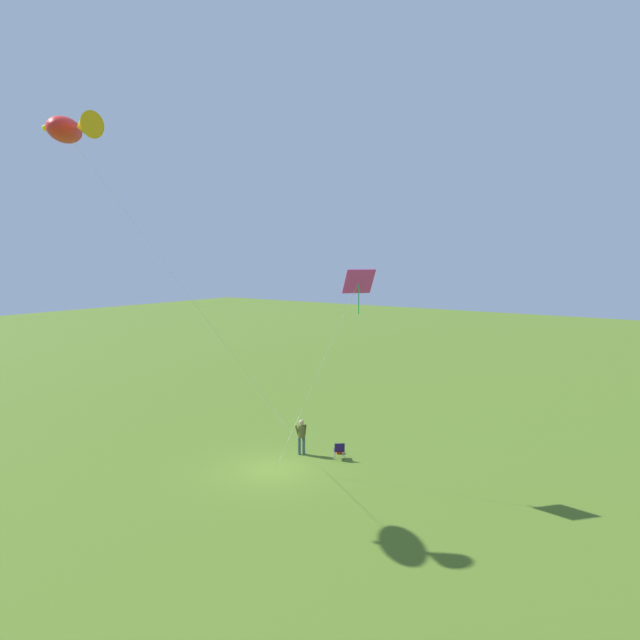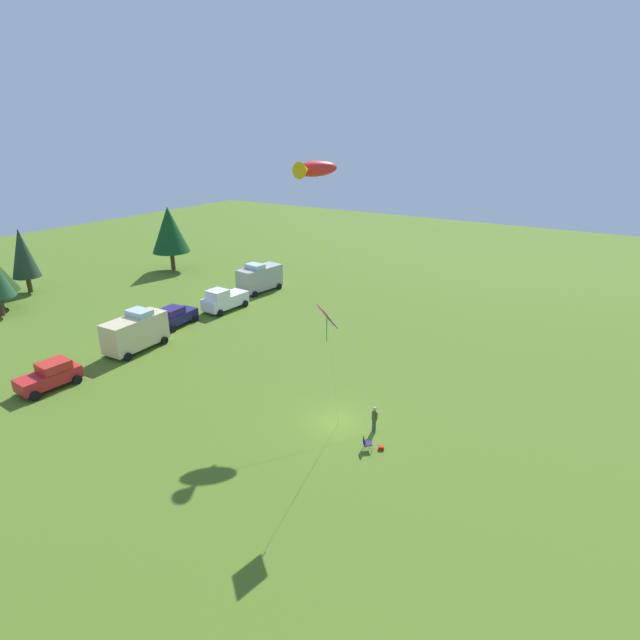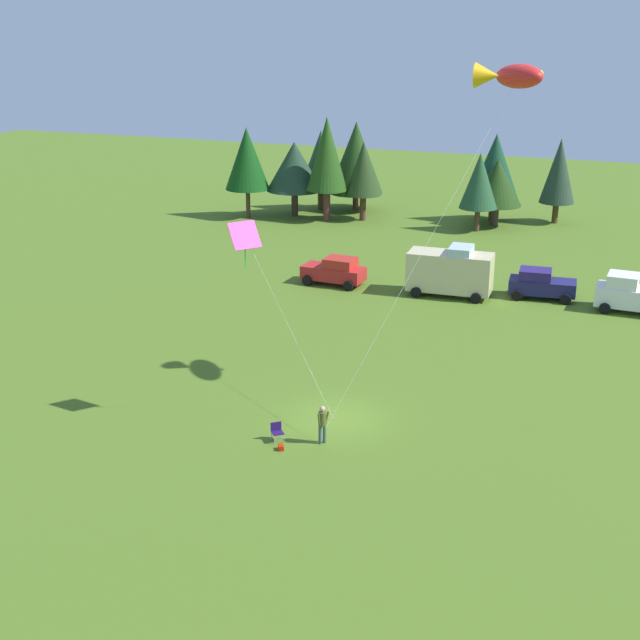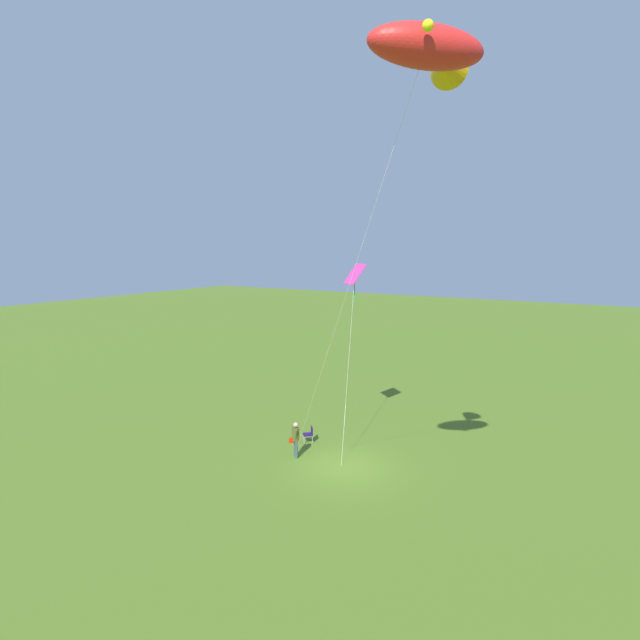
{
  "view_description": "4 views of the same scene",
  "coord_description": "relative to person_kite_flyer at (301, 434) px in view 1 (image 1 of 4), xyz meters",
  "views": [
    {
      "loc": [
        -17.72,
        21.16,
        9.83
      ],
      "look_at": [
        -2.41,
        -0.25,
        7.0
      ],
      "focal_mm": 35.0,
      "sensor_mm": 36.0,
      "label": 1
    },
    {
      "loc": [
        -23.76,
        -13.66,
        17.35
      ],
      "look_at": [
        -0.31,
        1.07,
        6.86
      ],
      "focal_mm": 28.0,
      "sensor_mm": 36.0,
      "label": 2
    },
    {
      "loc": [
        12.14,
        -34.86,
        17.71
      ],
      "look_at": [
        0.19,
        -2.48,
        5.62
      ],
      "focal_mm": 50.0,
      "sensor_mm": 36.0,
      "label": 3
    },
    {
      "loc": [
        19.11,
        10.33,
        9.98
      ],
      "look_at": [
        -0.27,
        -1.46,
        6.67
      ],
      "focal_mm": 28.0,
      "sensor_mm": 36.0,
      "label": 4
    }
  ],
  "objects": [
    {
      "name": "kite_large_fish",
      "position": [
        5.77,
        8.17,
        13.91
      ],
      "size": [
        7.82,
        9.96,
        15.53
      ],
      "color": "red",
      "rests_on": "ground"
    },
    {
      "name": "kite_diamond_rainbow",
      "position": [
        -3.86,
        1.08,
        7.46
      ],
      "size": [
        4.34,
        2.03,
        9.15
      ],
      "color": "#D53398",
      "rests_on": "ground"
    },
    {
      "name": "ground_plane",
      "position": [
        -0.29,
        2.48,
        -1.02
      ],
      "size": [
        160.0,
        160.0,
        0.0
      ],
      "primitive_type": "plane",
      "color": "#4B6A1F"
    },
    {
      "name": "person_kite_flyer",
      "position": [
        0.0,
        0.0,
        0.0
      ],
      "size": [
        0.52,
        0.52,
        1.74
      ],
      "rotation": [
        0.0,
        0.0,
        5.62
      ],
      "color": "#354E4C",
      "rests_on": "ground"
    },
    {
      "name": "backpack_on_grass",
      "position": [
        -1.44,
        -1.19,
        -0.91
      ],
      "size": [
        0.35,
        0.39,
        0.22
      ],
      "primitive_type": "cube",
      "rotation": [
        0.0,
        0.0,
        2.07
      ],
      "color": "red",
      "rests_on": "ground"
    },
    {
      "name": "folding_chair",
      "position": [
        -1.93,
        -0.45,
        -0.53
      ],
      "size": [
        0.68,
        0.68,
        0.82
      ],
      "rotation": [
        0.0,
        0.0,
        5.42
      ],
      "color": "#21114C",
      "rests_on": "ground"
    }
  ]
}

